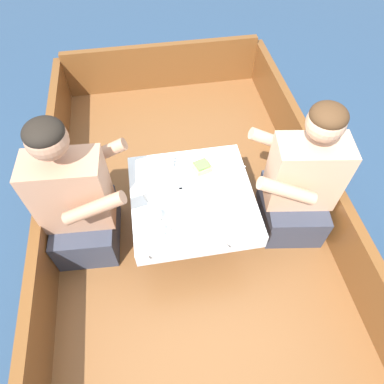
{
  "coord_description": "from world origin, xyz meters",
  "views": [
    {
      "loc": [
        -0.19,
        -1.19,
        2.3
      ],
      "look_at": [
        0.0,
        -0.05,
        0.77
      ],
      "focal_mm": 32.0,
      "sensor_mm": 36.0,
      "label": 1
    }
  ],
  "objects_px": {
    "person_port": "(77,203)",
    "coffee_cup_port": "(167,163)",
    "sandwich": "(202,167)",
    "coffee_cup_starboard": "(159,232)",
    "person_starboard": "(300,185)",
    "tin_can": "(156,216)"
  },
  "relations": [
    {
      "from": "sandwich",
      "to": "coffee_cup_port",
      "type": "relative_size",
      "value": 1.12
    },
    {
      "from": "sandwich",
      "to": "coffee_cup_starboard",
      "type": "distance_m",
      "value": 0.5
    },
    {
      "from": "coffee_cup_starboard",
      "to": "person_starboard",
      "type": "bearing_deg",
      "value": 14.61
    },
    {
      "from": "person_starboard",
      "to": "sandwich",
      "type": "bearing_deg",
      "value": -8.95
    },
    {
      "from": "person_port",
      "to": "coffee_cup_starboard",
      "type": "distance_m",
      "value": 0.53
    },
    {
      "from": "sandwich",
      "to": "coffee_cup_starboard",
      "type": "bearing_deg",
      "value": -126.69
    },
    {
      "from": "person_starboard",
      "to": "coffee_cup_port",
      "type": "xyz_separation_m",
      "value": [
        -0.76,
        0.24,
        0.07
      ]
    },
    {
      "from": "person_starboard",
      "to": "tin_can",
      "type": "xyz_separation_m",
      "value": [
        -0.86,
        -0.12,
        0.06
      ]
    },
    {
      "from": "coffee_cup_port",
      "to": "tin_can",
      "type": "xyz_separation_m",
      "value": [
        -0.11,
        -0.36,
        -0.01
      ]
    },
    {
      "from": "person_port",
      "to": "coffee_cup_starboard",
      "type": "xyz_separation_m",
      "value": [
        0.44,
        -0.29,
        0.05
      ]
    },
    {
      "from": "person_starboard",
      "to": "coffee_cup_starboard",
      "type": "xyz_separation_m",
      "value": [
        -0.86,
        -0.22,
        0.06
      ]
    },
    {
      "from": "coffee_cup_starboard",
      "to": "tin_can",
      "type": "xyz_separation_m",
      "value": [
        -0.01,
        0.1,
        -0.0
      ]
    },
    {
      "from": "tin_can",
      "to": "sandwich",
      "type": "bearing_deg",
      "value": 44.29
    },
    {
      "from": "person_port",
      "to": "coffee_cup_port",
      "type": "height_order",
      "value": "person_port"
    },
    {
      "from": "sandwich",
      "to": "coffee_cup_starboard",
      "type": "relative_size",
      "value": 1.31
    },
    {
      "from": "person_port",
      "to": "coffee_cup_starboard",
      "type": "height_order",
      "value": "person_port"
    },
    {
      "from": "coffee_cup_port",
      "to": "tin_can",
      "type": "bearing_deg",
      "value": -106.77
    },
    {
      "from": "coffee_cup_port",
      "to": "coffee_cup_starboard",
      "type": "height_order",
      "value": "coffee_cup_port"
    },
    {
      "from": "person_port",
      "to": "sandwich",
      "type": "distance_m",
      "value": 0.74
    },
    {
      "from": "person_port",
      "to": "coffee_cup_starboard",
      "type": "relative_size",
      "value": 11.1
    },
    {
      "from": "person_starboard",
      "to": "coffee_cup_port",
      "type": "distance_m",
      "value": 0.8
    },
    {
      "from": "coffee_cup_port",
      "to": "sandwich",
      "type": "bearing_deg",
      "value": -17.36
    }
  ]
}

